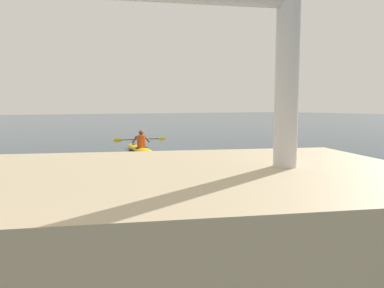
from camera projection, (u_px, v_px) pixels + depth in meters
name	position (u px, v px, depth m)	size (l,w,h in m)	color
ground_plane	(172.00, 156.00, 14.82)	(160.00, 160.00, 0.00)	#283D4C
kayak	(141.00, 150.00, 15.75)	(1.17, 4.92, 0.24)	#EAB214
kayaker	(141.00, 140.00, 15.74)	(2.36, 0.54, 0.75)	#E04C14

